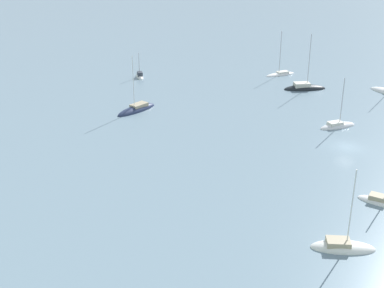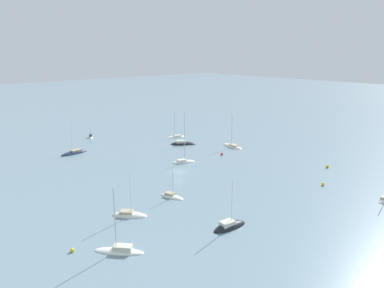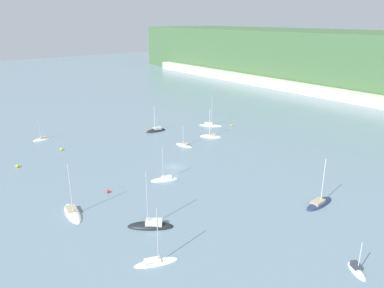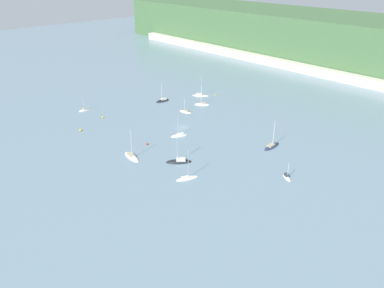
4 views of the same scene
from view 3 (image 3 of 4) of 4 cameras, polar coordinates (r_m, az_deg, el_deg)
ground_plane at (r=97.25m, az=-2.81°, el=-3.54°), size 600.00×600.00×0.00m
shore_town_strip at (r=179.79m, az=27.18°, el=5.64°), size 333.62×6.00×4.82m
sailboat_0 at (r=89.81m, az=-4.16°, el=-5.46°), size 4.54×6.94×9.15m
sailboat_1 at (r=71.38m, az=-6.29°, el=-12.34°), size 7.50×8.48×12.03m
sailboat_2 at (r=121.48m, az=2.86°, el=1.12°), size 6.79×6.33×10.07m
sailboat_3 at (r=134.14m, az=2.80°, el=2.86°), size 7.63×6.98×11.40m
sailboat_4 at (r=65.36m, az=23.76°, el=-17.24°), size 4.72×3.60×5.95m
sailboat_5 at (r=128.08m, az=-5.51°, el=1.99°), size 3.26×7.40×10.02m
sailboat_6 at (r=62.26m, az=-5.51°, el=-17.53°), size 4.30×7.45×10.20m
sailboat_7 at (r=78.83m, az=-17.71°, el=-10.03°), size 9.27×3.81×11.44m
sailboat_8 at (r=82.91m, az=18.81°, el=-8.66°), size 3.12×8.90×10.96m
sailboat_9 at (r=113.03m, az=-1.20°, el=-0.23°), size 6.25×3.37×6.61m
sailboat_10 at (r=127.61m, az=-21.87°, el=0.63°), size 1.88×5.44×8.06m
mooring_buoy_0 at (r=115.52m, az=-19.28°, el=-0.75°), size 0.75×0.75×0.75m
mooring_buoy_1 at (r=85.36m, az=-12.69°, el=-7.04°), size 0.76×0.76×0.76m
mooring_buoy_2 at (r=134.06m, az=6.02°, el=2.84°), size 0.66×0.66×0.66m
mooring_buoy_3 at (r=106.71m, az=-25.06°, el=-3.06°), size 0.84×0.84×0.84m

